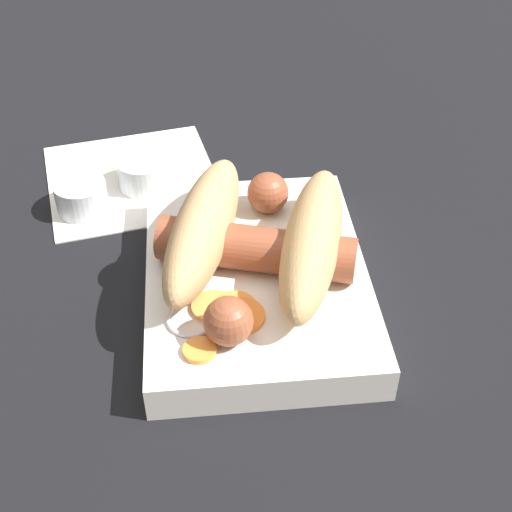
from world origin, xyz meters
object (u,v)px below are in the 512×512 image
at_px(sausage, 250,250).
at_px(condiment_cup_far, 82,199).
at_px(condiment_cup_near, 143,175).
at_px(food_tray, 256,280).
at_px(bread_roll, 257,234).

distance_m(sausage, condiment_cup_far, 0.19).
bearing_deg(condiment_cup_near, food_tray, -149.72).
height_order(food_tray, condiment_cup_near, same).
bearing_deg(food_tray, sausage, 105.78).
relative_size(food_tray, condiment_cup_far, 4.92).
relative_size(bread_roll, sausage, 1.11).
relative_size(sausage, condiment_cup_far, 3.84).
height_order(bread_roll, condiment_cup_far, bread_roll).
relative_size(condiment_cup_near, condiment_cup_far, 1.00).
height_order(food_tray, condiment_cup_far, same).
bearing_deg(bread_roll, condiment_cup_near, 31.52).
bearing_deg(condiment_cup_near, bread_roll, -148.48).
relative_size(food_tray, sausage, 1.28).
height_order(sausage, condiment_cup_near, sausage).
bearing_deg(sausage, bread_roll, -43.10).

